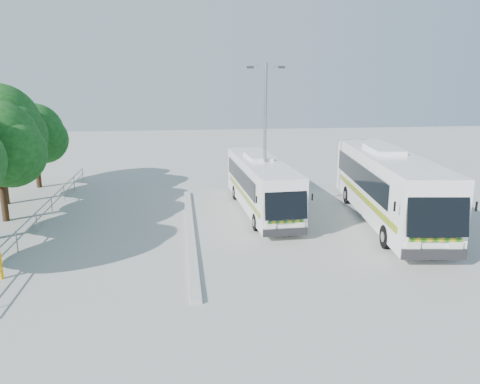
{
  "coord_description": "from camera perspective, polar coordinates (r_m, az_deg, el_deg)",
  "views": [
    {
      "loc": [
        -2.72,
        -20.73,
        7.56
      ],
      "look_at": [
        0.33,
        2.53,
        1.84
      ],
      "focal_mm": 35.0,
      "sensor_mm": 36.0,
      "label": 1
    }
  ],
  "objects": [
    {
      "name": "lamppost",
      "position": [
        25.97,
        3.08,
        7.21
      ],
      "size": [
        2.04,
        0.63,
        8.39
      ],
      "rotation": [
        0.0,
        0.0,
        -0.22
      ],
      "color": "#96989E",
      "rests_on": "ground"
    },
    {
      "name": "railing",
      "position": [
        26.67,
        -23.04,
        -2.24
      ],
      "size": [
        0.06,
        22.0,
        1.0
      ],
      "color": "gray",
      "rests_on": "ground"
    },
    {
      "name": "bollard",
      "position": [
        20.41,
        -27.2,
        -7.99
      ],
      "size": [
        0.16,
        0.16,
        1.09
      ],
      "primitive_type": "cylinder",
      "rotation": [
        0.0,
        0.0,
        -0.04
      ],
      "color": "#C9980B",
      "rests_on": "ground"
    },
    {
      "name": "ground",
      "position": [
        22.23,
        0.01,
        -6.17
      ],
      "size": [
        100.0,
        100.0,
        0.0
      ],
      "primitive_type": "plane",
      "color": "#A2A29D",
      "rests_on": "ground"
    },
    {
      "name": "coach_main",
      "position": [
        26.93,
        2.58,
        1.0
      ],
      "size": [
        2.7,
        10.92,
        3.0
      ],
      "rotation": [
        0.0,
        0.0,
        0.04
      ],
      "color": "white",
      "rests_on": "ground"
    },
    {
      "name": "kerb_divider",
      "position": [
        23.94,
        -6.1,
        -4.6
      ],
      "size": [
        0.4,
        16.0,
        0.15
      ],
      "primitive_type": "cube",
      "color": "#B2B2AD",
      "rests_on": "ground"
    },
    {
      "name": "tree_far_e",
      "position": [
        35.63,
        -23.73,
        6.64
      ],
      "size": [
        4.54,
        4.28,
        5.92
      ],
      "color": "#382314",
      "rests_on": "ground"
    },
    {
      "name": "coach_adjacent",
      "position": [
        26.19,
        17.53,
        0.82
      ],
      "size": [
        4.36,
        13.44,
        3.67
      ],
      "rotation": [
        0.0,
        0.0,
        -0.13
      ],
      "color": "white",
      "rests_on": "ground"
    }
  ]
}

